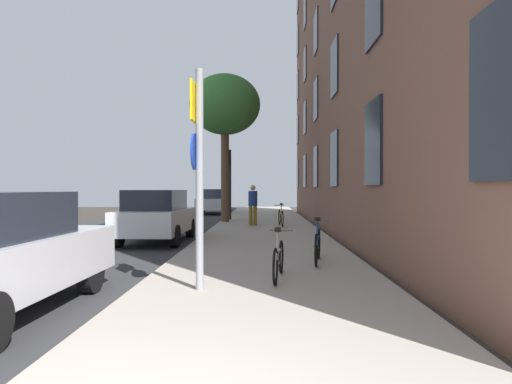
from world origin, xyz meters
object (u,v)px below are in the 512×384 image
sign_post (198,164)px  bicycle_1 (318,245)px  car_2 (213,201)px  bicycle_2 (281,217)px  car_1 (157,215)px  bicycle_0 (278,259)px  pedestrian_0 (253,202)px  tree_near (225,106)px  traffic_light (228,172)px

sign_post → bicycle_1: 3.57m
bicycle_1 → car_2: 19.57m
bicycle_2 → car_2: (-4.06, 10.32, 0.35)m
sign_post → car_1: size_ratio=0.86×
bicycle_0 → bicycle_2: bearing=87.4°
pedestrian_0 → car_1: (-2.86, -4.66, -0.25)m
bicycle_1 → pedestrian_0: pedestrian_0 is taller
tree_near → bicycle_1: bearing=-75.1°
bicycle_0 → car_2: 20.98m
sign_post → bicycle_1: size_ratio=2.02×
sign_post → bicycle_2: (1.74, 11.12, -1.56)m
bicycle_0 → pedestrian_0: pedestrian_0 is taller
bicycle_2 → pedestrian_0: 1.32m
bicycle_1 → tree_near: bearing=104.9°
sign_post → bicycle_2: sign_post is taller
bicycle_1 → bicycle_0: bearing=-118.4°
car_1 → car_2: same height
bicycle_2 → car_1: (-4.03, -4.49, 0.35)m
traffic_light → car_2: (-1.55, 6.55, -1.69)m
traffic_light → bicycle_2: traffic_light is taller
bicycle_0 → pedestrian_0: (-0.69, 10.52, 0.62)m
traffic_light → pedestrian_0: bearing=-69.5°
bicycle_0 → bicycle_1: bearing=61.6°
pedestrian_0 → car_2: 10.55m
pedestrian_0 → car_1: 5.48m
bicycle_0 → car_1: 6.86m
tree_near → car_2: 9.46m
car_1 → car_2: (-0.03, 14.81, 0.00)m
car_2 → pedestrian_0: bearing=-74.1°
bicycle_2 → car_2: car_2 is taller
bicycle_1 → pedestrian_0: (-1.57, 8.90, 0.60)m
bicycle_0 → bicycle_2: size_ratio=0.94×
traffic_light → bicycle_0: size_ratio=2.19×
sign_post → tree_near: (-0.79, 13.37, 3.48)m
car_2 → tree_near: bearing=-79.2°
sign_post → bicycle_0: size_ratio=2.11×
sign_post → bicycle_0: (1.26, 0.77, -1.59)m
car_2 → sign_post: bearing=-83.8°
bicycle_1 → bicycle_2: size_ratio=0.98×
bicycle_2 → traffic_light: bearing=123.7°
bicycle_1 → bicycle_2: (-0.40, 8.73, -0.00)m
tree_near → pedestrian_0: (1.36, -2.08, -4.44)m
bicycle_1 → car_1: size_ratio=0.43×
tree_near → bicycle_2: tree_near is taller
bicycle_1 → traffic_light: bearing=103.1°
pedestrian_0 → sign_post: bearing=-92.9°
sign_post → car_1: (-2.29, 6.63, -1.22)m
bicycle_0 → bicycle_1: size_ratio=0.96×
sign_post → pedestrian_0: size_ratio=1.99×
traffic_light → bicycle_1: size_ratio=2.09×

